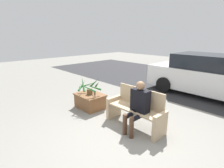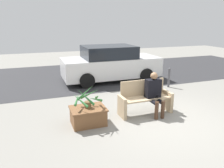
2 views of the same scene
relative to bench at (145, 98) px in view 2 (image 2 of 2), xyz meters
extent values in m
plane|color=gray|center=(0.24, -0.66, -0.44)|extent=(30.00, 30.00, 0.00)
cube|color=#2D2D30|center=(0.24, 5.19, -0.44)|extent=(20.00, 6.00, 0.01)
cube|color=tan|center=(-0.73, -0.06, -0.15)|extent=(0.09, 0.49, 0.59)
cube|color=tan|center=(0.73, -0.06, -0.15)|extent=(0.09, 0.49, 0.59)
cube|color=tan|center=(0.00, -0.06, 0.03)|extent=(1.36, 0.45, 0.04)
cube|color=tan|center=(0.00, 0.17, 0.28)|extent=(1.36, 0.04, 0.46)
cube|color=black|center=(0.19, -0.09, 0.31)|extent=(0.43, 0.22, 0.53)
sphere|color=#8C6647|center=(0.19, -0.11, 0.67)|extent=(0.20, 0.20, 0.20)
cylinder|color=black|center=(0.10, -0.30, -0.01)|extent=(0.11, 0.40, 0.11)
cylinder|color=black|center=(0.29, -0.30, -0.01)|extent=(0.11, 0.40, 0.11)
cylinder|color=#472D1E|center=(0.10, -0.50, -0.19)|extent=(0.10, 0.10, 0.50)
cylinder|color=#472D1E|center=(0.29, -0.50, -0.19)|extent=(0.10, 0.10, 0.50)
cube|color=black|center=(0.19, -0.32, 0.14)|extent=(0.07, 0.09, 0.12)
cube|color=brown|center=(-1.71, -0.15, -0.22)|extent=(0.84, 0.64, 0.45)
cube|color=brown|center=(-1.71, -0.15, -0.01)|extent=(0.89, 0.69, 0.04)
cylinder|color=brown|center=(-1.71, -0.15, 0.09)|extent=(0.17, 0.17, 0.17)
cone|color=#2D6B33|center=(-1.46, -0.19, 0.29)|extent=(0.14, 0.53, 0.29)
cone|color=#2D6B33|center=(-1.60, 0.06, 0.30)|extent=(0.48, 0.29, 0.32)
cone|color=#2D6B33|center=(-1.72, 0.06, 0.34)|extent=(0.47, 0.09, 0.39)
cone|color=#2D6B33|center=(-1.96, -0.05, 0.24)|extent=(0.26, 0.53, 0.19)
cone|color=#2D6B33|center=(-1.92, -0.28, 0.28)|extent=(0.33, 0.49, 0.27)
cone|color=#2D6B33|center=(-1.79, -0.33, 0.36)|extent=(0.43, 0.25, 0.42)
cone|color=#2D6B33|center=(-1.56, -0.35, 0.28)|extent=(0.45, 0.38, 0.28)
cube|color=silver|center=(0.34, 3.86, 0.16)|extent=(4.27, 1.80, 0.82)
cube|color=black|center=(0.23, 3.86, 0.84)|extent=(2.22, 1.66, 0.53)
cylinder|color=black|center=(1.66, 2.96, -0.14)|extent=(0.61, 0.18, 0.61)
cylinder|color=black|center=(1.66, 4.76, -0.14)|extent=(0.61, 0.18, 0.61)
cylinder|color=black|center=(-0.98, 2.96, -0.14)|extent=(0.61, 0.18, 0.61)
cylinder|color=black|center=(-0.98, 4.76, -0.14)|extent=(0.61, 0.18, 0.61)
cylinder|color=#4C4C51|center=(2.15, 1.99, -0.09)|extent=(0.09, 0.09, 0.71)
sphere|color=#4C4C51|center=(2.15, 1.99, 0.30)|extent=(0.10, 0.10, 0.10)
camera|label=1|loc=(2.51, -3.17, 1.76)|focal=28.00mm
camera|label=2|loc=(-2.89, -5.22, 2.12)|focal=35.00mm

